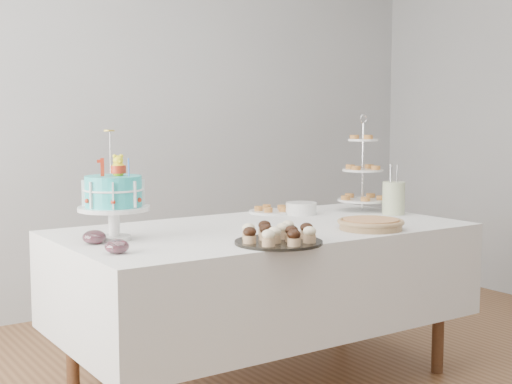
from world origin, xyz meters
TOP-DOWN VIEW (x-y plane):
  - walls at (0.00, 0.00)m, footprint 5.04×4.04m
  - table at (0.00, 0.30)m, footprint 1.92×1.02m
  - birthday_cake at (-0.73, 0.37)m, footprint 0.31×0.31m
  - cupcake_tray at (-0.20, -0.10)m, footprint 0.37×0.37m
  - pie at (0.38, -0.03)m, footprint 0.31×0.31m
  - tiered_stand at (0.81, 0.49)m, footprint 0.28×0.28m
  - plate_stack at (0.43, 0.56)m, footprint 0.17×0.17m
  - pastry_plate at (0.33, 0.70)m, footprint 0.25×0.25m
  - jam_bowl_a at (-0.84, 0.07)m, footprint 0.09×0.09m
  - jam_bowl_b at (-0.83, 0.32)m, footprint 0.10×0.10m
  - utensil_pitcher at (0.84, 0.28)m, footprint 0.13×0.12m

SIDE VIEW (x-z plane):
  - table at x=0.00m, z-range 0.16..0.93m
  - pastry_plate at x=0.33m, z-range 0.77..0.80m
  - jam_bowl_a at x=-0.84m, z-range 0.77..0.82m
  - jam_bowl_b at x=-0.83m, z-range 0.77..0.83m
  - pie at x=0.38m, z-range 0.77..0.82m
  - plate_stack at x=0.43m, z-range 0.77..0.83m
  - cupcake_tray at x=-0.20m, z-range 0.77..0.85m
  - utensil_pitcher at x=0.84m, z-range 0.73..1.00m
  - birthday_cake at x=-0.73m, z-range 0.66..1.13m
  - tiered_stand at x=0.81m, z-range 0.73..1.26m
  - walls at x=0.00m, z-range 0.00..2.70m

